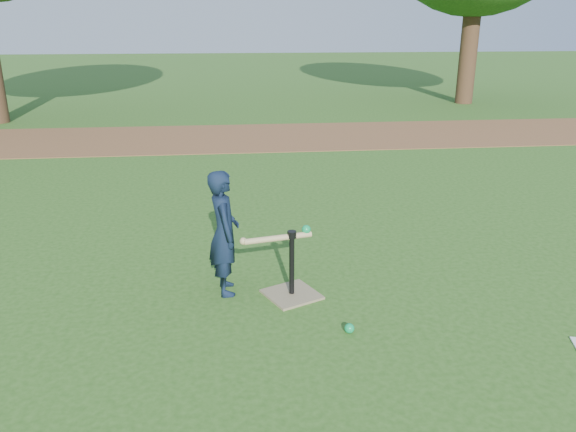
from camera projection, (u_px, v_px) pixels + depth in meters
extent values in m
plane|color=#285116|center=(298.00, 310.00, 4.77)|extent=(80.00, 80.00, 0.00)
cube|color=brown|center=(253.00, 137.00, 11.80)|extent=(24.00, 3.00, 0.01)
imported|color=black|center=(224.00, 233.00, 4.92)|extent=(0.32, 0.44, 1.13)
sphere|color=#0D944D|center=(349.00, 328.00, 4.41)|extent=(0.08, 0.08, 0.08)
cube|color=#887756|center=(292.00, 294.00, 5.02)|extent=(0.57, 0.57, 0.02)
cylinder|color=black|center=(292.00, 265.00, 4.92)|extent=(0.05, 0.05, 0.55)
cylinder|color=black|center=(292.00, 235.00, 4.83)|extent=(0.08, 0.08, 0.06)
cylinder|color=tan|center=(278.00, 238.00, 4.80)|extent=(0.60, 0.18, 0.05)
sphere|color=tan|center=(243.00, 241.00, 4.73)|extent=(0.06, 0.06, 0.06)
sphere|color=#0D944D|center=(306.00, 229.00, 4.88)|extent=(0.08, 0.08, 0.08)
cylinder|color=#382316|center=(469.00, 43.00, 16.14)|extent=(0.50, 0.50, 3.42)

